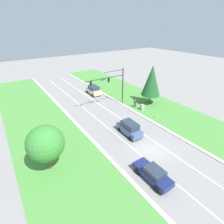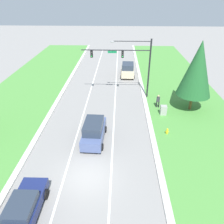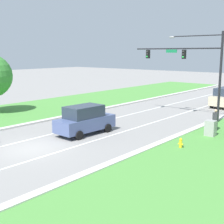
{
  "view_description": "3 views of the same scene",
  "coord_description": "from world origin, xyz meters",
  "px_view_note": "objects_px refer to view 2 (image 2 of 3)",
  "views": [
    {
      "loc": [
        -14.88,
        -12.42,
        15.41
      ],
      "look_at": [
        0.58,
        10.46,
        1.28
      ],
      "focal_mm": 28.0,
      "sensor_mm": 36.0,
      "label": 1
    },
    {
      "loc": [
        2.32,
        -12.03,
        12.61
      ],
      "look_at": [
        1.61,
        7.53,
        1.6
      ],
      "focal_mm": 35.0,
      "sensor_mm": 36.0,
      "label": 2
    },
    {
      "loc": [
        15.83,
        -10.85,
        5.86
      ],
      "look_at": [
        0.41,
        7.42,
        1.29
      ],
      "focal_mm": 50.0,
      "sensor_mm": 36.0,
      "label": 3
    }
  ],
  "objects_px": {
    "traffic_signal_mast": "(129,59)",
    "utility_cabinet": "(163,110)",
    "fire_hydrant": "(167,132)",
    "conifer_near_right_tree": "(197,69)",
    "navy_sedan": "(24,209)",
    "slate_blue_suv": "(94,131)",
    "champagne_suv": "(128,70)",
    "pedestrian": "(158,101)"
  },
  "relations": [
    {
      "from": "traffic_signal_mast",
      "to": "champagne_suv",
      "type": "xyz_separation_m",
      "value": [
        0.15,
        8.25,
        -4.04
      ]
    },
    {
      "from": "champagne_suv",
      "to": "fire_hydrant",
      "type": "xyz_separation_m",
      "value": [
        3.46,
        -16.85,
        -0.72
      ]
    },
    {
      "from": "traffic_signal_mast",
      "to": "conifer_near_right_tree",
      "type": "bearing_deg",
      "value": -24.2
    },
    {
      "from": "traffic_signal_mast",
      "to": "utility_cabinet",
      "type": "relative_size",
      "value": 7.27
    },
    {
      "from": "champagne_suv",
      "to": "fire_hydrant",
      "type": "distance_m",
      "value": 17.22
    },
    {
      "from": "utility_cabinet",
      "to": "conifer_near_right_tree",
      "type": "height_order",
      "value": "conifer_near_right_tree"
    },
    {
      "from": "pedestrian",
      "to": "navy_sedan",
      "type": "bearing_deg",
      "value": 61.74
    },
    {
      "from": "conifer_near_right_tree",
      "to": "slate_blue_suv",
      "type": "bearing_deg",
      "value": -148.85
    },
    {
      "from": "slate_blue_suv",
      "to": "conifer_near_right_tree",
      "type": "bearing_deg",
      "value": 33.59
    },
    {
      "from": "champagne_suv",
      "to": "fire_hydrant",
      "type": "bearing_deg",
      "value": -76.55
    },
    {
      "from": "conifer_near_right_tree",
      "to": "utility_cabinet",
      "type": "bearing_deg",
      "value": -157.32
    },
    {
      "from": "pedestrian",
      "to": "conifer_near_right_tree",
      "type": "xyz_separation_m",
      "value": [
        3.81,
        -0.32,
        4.12
      ]
    },
    {
      "from": "pedestrian",
      "to": "fire_hydrant",
      "type": "bearing_deg",
      "value": 97.73
    },
    {
      "from": "slate_blue_suv",
      "to": "pedestrian",
      "type": "xyz_separation_m",
      "value": [
        6.99,
        6.85,
        -0.11
      ]
    },
    {
      "from": "slate_blue_suv",
      "to": "utility_cabinet",
      "type": "bearing_deg",
      "value": 37.09
    },
    {
      "from": "fire_hydrant",
      "to": "champagne_suv",
      "type": "bearing_deg",
      "value": 101.61
    },
    {
      "from": "navy_sedan",
      "to": "conifer_near_right_tree",
      "type": "xyz_separation_m",
      "value": [
        14.27,
        14.8,
        4.25
      ]
    },
    {
      "from": "traffic_signal_mast",
      "to": "champagne_suv",
      "type": "bearing_deg",
      "value": 88.92
    },
    {
      "from": "traffic_signal_mast",
      "to": "fire_hydrant",
      "type": "relative_size",
      "value": 12.18
    },
    {
      "from": "navy_sedan",
      "to": "pedestrian",
      "type": "bearing_deg",
      "value": 54.98
    },
    {
      "from": "slate_blue_suv",
      "to": "fire_hydrant",
      "type": "xyz_separation_m",
      "value": [
        7.12,
        1.21,
        -0.71
      ]
    },
    {
      "from": "champagne_suv",
      "to": "navy_sedan",
      "type": "height_order",
      "value": "champagne_suv"
    },
    {
      "from": "traffic_signal_mast",
      "to": "fire_hydrant",
      "type": "bearing_deg",
      "value": -67.2
    },
    {
      "from": "champagne_suv",
      "to": "conifer_near_right_tree",
      "type": "xyz_separation_m",
      "value": [
        7.15,
        -11.53,
        4.0
      ]
    },
    {
      "from": "utility_cabinet",
      "to": "conifer_near_right_tree",
      "type": "bearing_deg",
      "value": 22.68
    },
    {
      "from": "navy_sedan",
      "to": "fire_hydrant",
      "type": "xyz_separation_m",
      "value": [
        10.59,
        9.47,
        -0.46
      ]
    },
    {
      "from": "traffic_signal_mast",
      "to": "champagne_suv",
      "type": "distance_m",
      "value": 9.18
    },
    {
      "from": "fire_hydrant",
      "to": "navy_sedan",
      "type": "bearing_deg",
      "value": -138.18
    },
    {
      "from": "traffic_signal_mast",
      "to": "utility_cabinet",
      "type": "height_order",
      "value": "traffic_signal_mast"
    },
    {
      "from": "slate_blue_suv",
      "to": "navy_sedan",
      "type": "relative_size",
      "value": 1.0
    },
    {
      "from": "utility_cabinet",
      "to": "fire_hydrant",
      "type": "distance_m",
      "value": 3.91
    },
    {
      "from": "conifer_near_right_tree",
      "to": "navy_sedan",
      "type": "bearing_deg",
      "value": -133.96
    },
    {
      "from": "champagne_suv",
      "to": "pedestrian",
      "type": "bearing_deg",
      "value": -71.6
    },
    {
      "from": "utility_cabinet",
      "to": "pedestrian",
      "type": "bearing_deg",
      "value": 102.34
    },
    {
      "from": "pedestrian",
      "to": "utility_cabinet",
      "type": "bearing_deg",
      "value": 108.77
    },
    {
      "from": "slate_blue_suv",
      "to": "utility_cabinet",
      "type": "distance_m",
      "value": 8.98
    },
    {
      "from": "champagne_suv",
      "to": "fire_hydrant",
      "type": "relative_size",
      "value": 6.67
    },
    {
      "from": "slate_blue_suv",
      "to": "fire_hydrant",
      "type": "height_order",
      "value": "slate_blue_suv"
    },
    {
      "from": "utility_cabinet",
      "to": "pedestrian",
      "type": "relative_size",
      "value": 0.69
    },
    {
      "from": "navy_sedan",
      "to": "conifer_near_right_tree",
      "type": "relative_size",
      "value": 0.57
    },
    {
      "from": "champagne_suv",
      "to": "utility_cabinet",
      "type": "xyz_separation_m",
      "value": [
        3.72,
        -12.96,
        -0.47
      ]
    },
    {
      "from": "traffic_signal_mast",
      "to": "pedestrian",
      "type": "distance_m",
      "value": 6.19
    }
  ]
}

